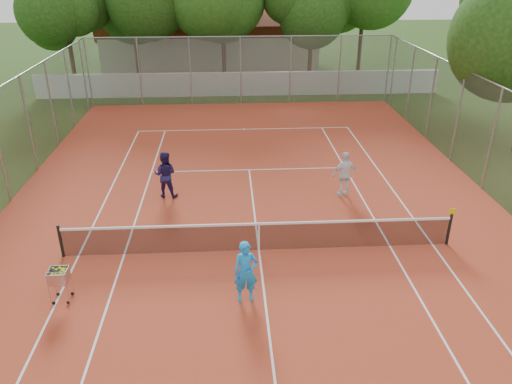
{
  "coord_description": "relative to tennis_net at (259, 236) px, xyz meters",
  "views": [
    {
      "loc": [
        -0.88,
        -13.13,
        8.26
      ],
      "look_at": [
        0.0,
        1.5,
        1.3
      ],
      "focal_mm": 35.0,
      "sensor_mm": 36.0,
      "label": 1
    }
  ],
  "objects": [
    {
      "name": "ground",
      "position": [
        0.0,
        0.0,
        -0.51
      ],
      "size": [
        120.0,
        120.0,
        0.0
      ],
      "primitive_type": "plane",
      "color": "#1F3C10",
      "rests_on": "ground"
    },
    {
      "name": "court_pad",
      "position": [
        0.0,
        0.0,
        -0.5
      ],
      "size": [
        18.0,
        34.0,
        0.02
      ],
      "primitive_type": "cube",
      "color": "#B23E22",
      "rests_on": "ground"
    },
    {
      "name": "court_lines",
      "position": [
        0.0,
        0.0,
        -0.49
      ],
      "size": [
        10.98,
        23.78,
        0.01
      ],
      "primitive_type": "cube",
      "color": "white",
      "rests_on": "court_pad"
    },
    {
      "name": "tennis_net",
      "position": [
        0.0,
        0.0,
        0.0
      ],
      "size": [
        11.88,
        0.1,
        0.98
      ],
      "primitive_type": "cube",
      "color": "black",
      "rests_on": "court_pad"
    },
    {
      "name": "perimeter_fence",
      "position": [
        0.0,
        0.0,
        1.49
      ],
      "size": [
        18.0,
        34.0,
        4.0
      ],
      "primitive_type": "cube",
      "color": "slate",
      "rests_on": "ground"
    },
    {
      "name": "boundary_wall",
      "position": [
        0.0,
        19.0,
        0.24
      ],
      "size": [
        26.0,
        0.3,
        1.5
      ],
      "primitive_type": "cube",
      "color": "white",
      "rests_on": "ground"
    },
    {
      "name": "clubhouse",
      "position": [
        -2.0,
        29.0,
        1.69
      ],
      "size": [
        16.4,
        9.0,
        4.4
      ],
      "primitive_type": "cube",
      "color": "beige",
      "rests_on": "ground"
    },
    {
      "name": "tropical_trees",
      "position": [
        0.0,
        22.0,
        4.49
      ],
      "size": [
        29.0,
        19.0,
        10.0
      ],
      "primitive_type": "cube",
      "color": "#17380E",
      "rests_on": "ground"
    },
    {
      "name": "player_near",
      "position": [
        -0.5,
        -2.42,
        0.37
      ],
      "size": [
        0.66,
        0.46,
        1.73
      ],
      "primitive_type": "imported",
      "rotation": [
        0.0,
        0.0,
        0.07
      ],
      "color": "#1B92E8",
      "rests_on": "court_pad"
    },
    {
      "name": "player_far_left",
      "position": [
        -3.23,
        4.05,
        0.4
      ],
      "size": [
        0.95,
        0.8,
        1.77
      ],
      "primitive_type": "imported",
      "rotation": [
        0.0,
        0.0,
        2.99
      ],
      "color": "#21194C",
      "rests_on": "court_pad"
    },
    {
      "name": "player_far_right",
      "position": [
        3.45,
        3.68,
        0.39
      ],
      "size": [
        1.09,
        0.63,
        1.75
      ],
      "primitive_type": "imported",
      "rotation": [
        0.0,
        0.0,
        3.35
      ],
      "color": "white",
      "rests_on": "court_pad"
    },
    {
      "name": "ball_hopper",
      "position": [
        -5.33,
        -2.15,
        0.02
      ],
      "size": [
        0.59,
        0.59,
        1.03
      ],
      "primitive_type": "cube",
      "rotation": [
        0.0,
        0.0,
        0.23
      ],
      "color": "#B5B4BB",
      "rests_on": "court_pad"
    }
  ]
}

